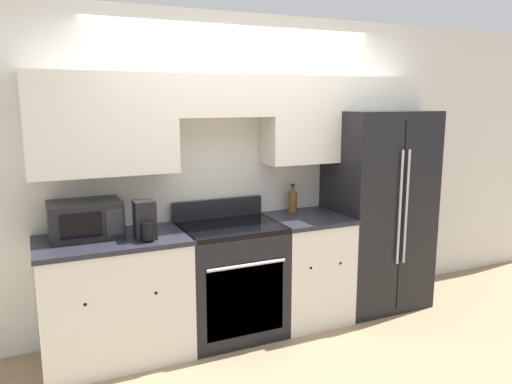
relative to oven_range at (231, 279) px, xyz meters
name	(u,v)px	position (x,y,z in m)	size (l,w,h in m)	color
ground_plane	(272,343)	(0.23, -0.31, -0.46)	(12.00, 12.00, 0.00)	#937A5B
wall_back	(243,152)	(0.24, 0.28, 1.00)	(8.00, 0.39, 2.60)	silver
lower_cabinets_left	(115,298)	(-0.92, 0.00, 0.00)	(1.07, 0.64, 0.92)	silver
lower_cabinets_right	(306,267)	(0.71, 0.00, 0.00)	(0.65, 0.64, 0.92)	silver
oven_range	(231,279)	(0.00, 0.00, 0.00)	(0.79, 0.65, 1.08)	black
refrigerator	(374,209)	(1.46, 0.05, 0.44)	(0.87, 0.76, 1.80)	black
microwave	(85,219)	(-1.08, 0.10, 0.59)	(0.51, 0.35, 0.27)	black
bottle	(293,201)	(0.69, 0.22, 0.55)	(0.08, 0.08, 0.25)	brown
electric_kettle	(145,222)	(-0.70, -0.12, 0.58)	(0.15, 0.20, 0.28)	black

